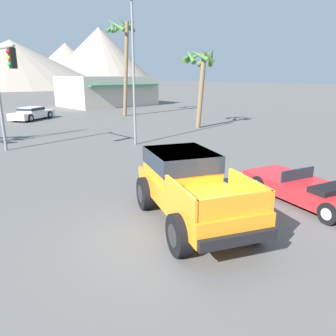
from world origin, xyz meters
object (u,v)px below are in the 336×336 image
parked_car_white (32,113)px  palm_tree_tall (200,68)px  orange_pickup_truck (189,183)px  palm_tree_short (123,44)px  street_lamp_post (133,58)px  red_convertible_car (309,191)px  traffic_light_crosswalk (4,79)px

parked_car_white → palm_tree_tall: (7.67, -13.68, 3.91)m
orange_pickup_truck → palm_tree_short: bearing=82.0°
orange_pickup_truck → palm_tree_short: size_ratio=0.57×
street_lamp_post → orange_pickup_truck: bearing=-119.5°
street_lamp_post → palm_tree_tall: bearing=13.2°
orange_pickup_truck → red_convertible_car: orange_pickup_truck is taller
red_convertible_car → parked_car_white: size_ratio=1.00×
orange_pickup_truck → palm_tree_tall: size_ratio=0.87×
orange_pickup_truck → traffic_light_crosswalk: 12.05m
orange_pickup_truck → traffic_light_crosswalk: (-0.88, 11.71, 2.72)m
street_lamp_post → palm_tree_tall: (7.57, 1.77, -0.39)m
parked_car_white → palm_tree_short: 10.73m
traffic_light_crosswalk → palm_tree_short: palm_tree_short is taller
red_convertible_car → traffic_light_crosswalk: bearing=124.6°
red_convertible_car → palm_tree_tall: bearing=70.5°
traffic_light_crosswalk → street_lamp_post: bearing=69.2°
orange_pickup_truck → parked_car_white: (5.19, 24.82, -0.47)m
parked_car_white → street_lamp_post: bearing=-31.4°
red_convertible_car → parked_car_white: parked_car_white is taller
street_lamp_post → palm_tree_short: 14.47m
orange_pickup_truck → parked_car_white: bearing=101.9°
parked_car_white → orange_pickup_truck: bearing=-43.6°
street_lamp_post → traffic_light_crosswalk: bearing=159.2°
orange_pickup_truck → parked_car_white: orange_pickup_truck is taller
palm_tree_short → traffic_light_crosswalk: bearing=-145.6°
street_lamp_post → red_convertible_car: bearing=-98.1°
orange_pickup_truck → red_convertible_car: (3.71, -1.80, -0.67)m
traffic_light_crosswalk → palm_tree_short: (14.08, 9.62, 3.05)m
red_convertible_car → palm_tree_tall: palm_tree_tall is taller
traffic_light_crosswalk → street_lamp_post: (6.18, -2.34, 1.11)m
palm_tree_tall → orange_pickup_truck: bearing=-139.1°
street_lamp_post → palm_tree_short: (7.90, 11.97, 1.94)m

